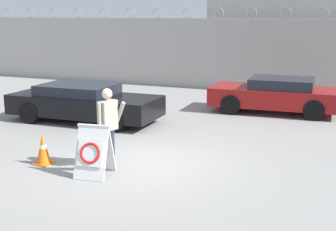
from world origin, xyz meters
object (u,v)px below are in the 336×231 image
at_px(traffic_cone_near, 43,149).
at_px(barricade_sign, 94,151).
at_px(parked_car_rear_sedan, 276,95).
at_px(parked_car_front_coupe, 84,102).
at_px(security_guard, 108,124).

bearing_deg(traffic_cone_near, barricade_sign, -8.89).
bearing_deg(traffic_cone_near, parked_car_rear_sedan, 63.49).
height_order(barricade_sign, parked_car_rear_sedan, parked_car_rear_sedan).
relative_size(traffic_cone_near, parked_car_rear_sedan, 0.16).
xyz_separation_m(traffic_cone_near, parked_car_front_coupe, (-1.51, 4.04, 0.27)).
height_order(traffic_cone_near, parked_car_rear_sedan, parked_car_rear_sedan).
bearing_deg(barricade_sign, parked_car_front_coupe, 117.24).
xyz_separation_m(security_guard, traffic_cone_near, (-1.49, -0.39, -0.65)).
relative_size(traffic_cone_near, parked_car_front_coupe, 0.15).
relative_size(barricade_sign, traffic_cone_near, 1.57).
distance_m(barricade_sign, security_guard, 0.77).
bearing_deg(parked_car_rear_sedan, barricade_sign, 70.36).
bearing_deg(barricade_sign, traffic_cone_near, 163.30).
height_order(barricade_sign, parked_car_front_coupe, parked_car_front_coupe).
relative_size(security_guard, parked_car_rear_sedan, 0.40).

